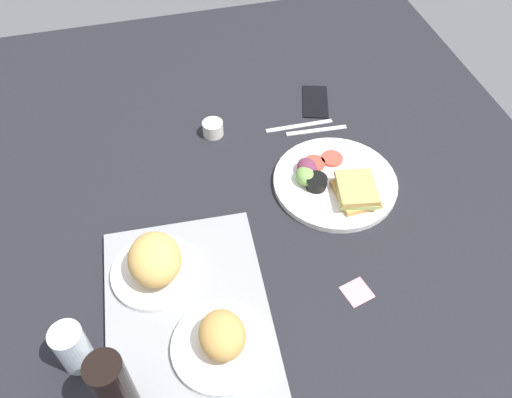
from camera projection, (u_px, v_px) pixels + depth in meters
The scene contains 12 objects.
ground_plane at pixel (270, 217), 125.35cm from camera, with size 190.00×150.00×3.00cm, color black.
serving_tray at pixel (188, 311), 106.62cm from camera, with size 45.00×33.00×1.60cm, color gray.
bread_plate_near at pixel (222, 340), 98.37cm from camera, with size 19.41×19.41×8.41cm.
bread_plate_far at pixel (155, 263), 108.12cm from camera, with size 19.01×19.01×10.13cm.
plate_with_salad at pixel (335, 182), 128.61cm from camera, with size 30.82×30.82×5.40cm.
drinking_glass at pixel (73, 348), 96.26cm from camera, with size 6.17×6.17×11.36cm, color silver.
soda_bottle at pixel (114, 389), 87.36cm from camera, with size 6.40×6.40×19.15cm, color black.
espresso_cup at pixel (213, 128), 140.85cm from camera, with size 5.60×5.60×4.00cm, color silver.
fork at pixel (317, 130), 142.99cm from camera, with size 17.00×1.40×0.50cm, color #B7B7BC.
knife at pixel (299, 125), 144.22cm from camera, with size 19.00×1.40×0.50cm, color #B7B7BC.
cell_phone at pixel (315, 101), 150.87cm from camera, with size 14.40×7.20×0.80cm, color black.
sticky_note at pixel (357, 292), 110.30cm from camera, with size 5.60×5.60×0.12cm, color pink.
Camera 1 is at (-74.47, 22.80, 96.88)cm, focal length 36.49 mm.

